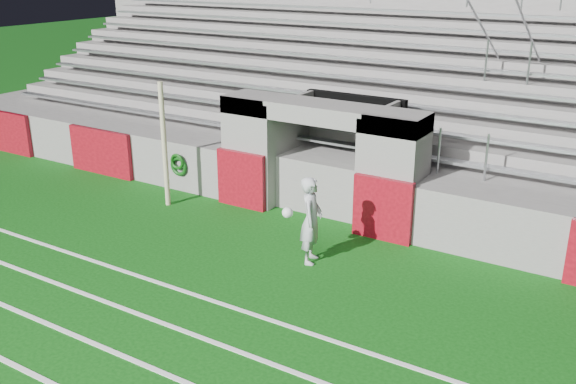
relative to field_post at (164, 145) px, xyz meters
The scene contains 5 objects.
ground 4.25m from the field_post, 31.91° to the right, with size 90.00×90.00×0.00m, color #0B440C.
field_post is the anchor object (origin of this frame).
stadium_structure 6.77m from the field_post, 60.03° to the left, with size 26.00×8.48×5.42m.
goalkeeper_with_ball 4.57m from the field_post, 10.98° to the right, with size 0.76×0.76×1.73m.
hose_coil 1.18m from the field_post, 113.21° to the left, with size 0.51×0.14×0.59m.
Camera 1 is at (6.65, -8.60, 5.55)m, focal length 40.00 mm.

